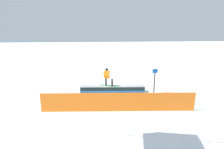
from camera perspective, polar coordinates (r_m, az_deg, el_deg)
ground_plane at (r=14.29m, az=0.16°, el=-5.60°), size 120.00×120.00×0.00m
grind_box at (r=14.21m, az=0.17°, el=-4.71°), size 5.11×0.96×0.52m
snowboarder at (r=13.96m, az=-1.50°, el=-0.58°), size 1.46×0.95×1.42m
safety_fence at (r=10.86m, az=2.01°, el=-8.82°), size 9.26×0.80×1.18m
trail_marker at (r=14.12m, az=13.41°, el=-1.84°), size 0.40×0.10×1.93m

